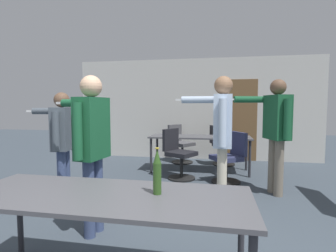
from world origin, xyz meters
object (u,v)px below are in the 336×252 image
(person_far_watching, at_px, (62,136))
(office_chair_near_pushed, at_px, (221,147))
(office_chair_far_left, at_px, (230,159))
(beer_bottle, at_px, (157,172))
(person_center_tall, at_px, (222,129))
(person_near_casual, at_px, (91,138))
(office_chair_mid_tucked, at_px, (178,155))
(office_chair_far_right, at_px, (180,145))
(drink_cup, at_px, (229,135))
(person_left_plaid, at_px, (276,125))

(person_far_watching, distance_m, office_chair_near_pushed, 3.68)
(office_chair_far_left, relative_size, beer_bottle, 2.71)
(person_center_tall, height_order, office_chair_far_left, person_center_tall)
(person_near_casual, bearing_deg, office_chair_mid_tucked, -6.55)
(person_near_casual, bearing_deg, person_far_watching, 54.85)
(person_center_tall, xyz_separation_m, office_chair_near_pushed, (0.04, 2.75, -0.65))
(person_far_watching, relative_size, beer_bottle, 4.69)
(office_chair_far_right, height_order, drink_cup, office_chair_far_right)
(drink_cup, bearing_deg, office_chair_near_pushed, 100.07)
(person_center_tall, bearing_deg, person_far_watching, 95.07)
(beer_bottle, distance_m, drink_cup, 3.62)
(person_near_casual, distance_m, office_chair_mid_tucked, 2.48)
(person_near_casual, bearing_deg, drink_cup, -21.56)
(person_far_watching, relative_size, office_chair_far_left, 1.73)
(person_near_casual, distance_m, drink_cup, 3.20)
(person_far_watching, bearing_deg, person_center_tall, -99.39)
(person_left_plaid, distance_m, office_chair_near_pushed, 2.20)
(office_chair_far_left, bearing_deg, office_chair_far_right, 5.37)
(person_near_casual, xyz_separation_m, office_chair_far_right, (0.43, 3.76, -0.61))
(person_far_watching, relative_size, office_chair_near_pushed, 1.70)
(person_left_plaid, distance_m, office_chair_far_right, 2.79)
(person_near_casual, xyz_separation_m, office_chair_near_pushed, (1.41, 3.65, -0.61))
(person_far_watching, distance_m, beer_bottle, 2.33)
(office_chair_mid_tucked, bearing_deg, beer_bottle, 33.86)
(office_chair_mid_tucked, relative_size, office_chair_far_right, 1.02)
(person_near_casual, relative_size, office_chair_far_right, 1.84)
(person_center_tall, xyz_separation_m, person_near_casual, (-1.37, -0.90, -0.04))
(person_center_tall, bearing_deg, beer_bottle, 166.23)
(person_center_tall, bearing_deg, office_chair_far_left, -5.38)
(person_center_tall, relative_size, office_chair_mid_tucked, 1.87)
(person_center_tall, relative_size, person_far_watching, 1.12)
(office_chair_far_left, distance_m, beer_bottle, 3.12)
(person_near_casual, height_order, office_chair_far_right, person_near_casual)
(person_center_tall, relative_size, office_chair_near_pushed, 1.91)
(person_near_casual, bearing_deg, person_left_plaid, -44.57)
(person_far_watching, height_order, office_chair_mid_tucked, person_far_watching)
(office_chair_far_right, relative_size, beer_bottle, 2.75)
(person_left_plaid, xyz_separation_m, beer_bottle, (-1.32, -2.47, -0.18))
(office_chair_mid_tucked, height_order, drink_cup, office_chair_mid_tucked)
(beer_bottle, bearing_deg, person_far_watching, 138.24)
(beer_bottle, bearing_deg, office_chair_mid_tucked, 95.50)
(office_chair_far_right, bearing_deg, person_left_plaid, 76.44)
(person_near_casual, xyz_separation_m, beer_bottle, (0.89, -0.77, -0.13))
(person_left_plaid, xyz_separation_m, office_chair_far_left, (-0.66, 0.54, -0.67))
(person_far_watching, height_order, office_chair_far_right, person_far_watching)
(person_center_tall, xyz_separation_m, person_far_watching, (-2.22, -0.11, -0.13))
(person_near_casual, relative_size, office_chair_far_left, 1.87)
(person_far_watching, height_order, beer_bottle, person_far_watching)
(office_chair_far_left, bearing_deg, person_center_tall, 141.34)
(person_center_tall, xyz_separation_m, drink_cup, (0.19, 1.89, -0.28))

